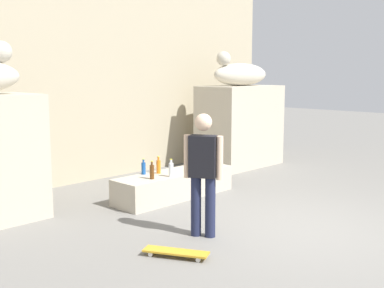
% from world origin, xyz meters
% --- Properties ---
extents(ground_plane, '(40.00, 40.00, 0.00)m').
position_xyz_m(ground_plane, '(0.00, 0.00, 0.00)').
color(ground_plane, slate).
extents(facade_wall, '(10.14, 0.60, 5.98)m').
position_xyz_m(facade_wall, '(0.00, 5.12, 2.99)').
color(facade_wall, tan).
rests_on(facade_wall, ground_plane).
extents(pedestal_right, '(1.99, 1.13, 1.89)m').
position_xyz_m(pedestal_right, '(3.13, 3.65, 0.94)').
color(pedestal_right, '#B7AD99').
rests_on(pedestal_right, ground_plane).
extents(statue_reclining_right, '(1.65, 0.73, 0.78)m').
position_xyz_m(statue_reclining_right, '(3.09, 3.66, 2.17)').
color(statue_reclining_right, beige).
rests_on(statue_reclining_right, pedestal_right).
extents(ledge_block, '(2.35, 0.68, 0.46)m').
position_xyz_m(ledge_block, '(0.00, 2.63, 0.23)').
color(ledge_block, '#B7AD99').
rests_on(ledge_block, ground_plane).
extents(skater, '(0.34, 0.49, 1.67)m').
position_xyz_m(skater, '(-1.15, 0.87, 0.92)').
color(skater, '#1E233F').
rests_on(skater, ground_plane).
extents(skateboard, '(0.54, 0.80, 0.08)m').
position_xyz_m(skateboard, '(-1.94, 0.59, 0.06)').
color(skateboard, gold).
rests_on(skateboard, ground_plane).
extents(bottle_brown, '(0.07, 0.07, 0.31)m').
position_xyz_m(bottle_brown, '(-0.64, 2.50, 0.58)').
color(bottle_brown, '#593314').
rests_on(bottle_brown, ledge_block).
extents(bottle_orange, '(0.08, 0.08, 0.30)m').
position_xyz_m(bottle_orange, '(-0.27, 2.75, 0.58)').
color(bottle_orange, orange).
rests_on(bottle_orange, ledge_block).
extents(bottle_clear, '(0.08, 0.08, 0.31)m').
position_xyz_m(bottle_clear, '(-0.30, 2.40, 0.58)').
color(bottle_clear, silver).
rests_on(bottle_clear, ledge_block).
extents(bottle_blue, '(0.07, 0.07, 0.28)m').
position_xyz_m(bottle_blue, '(-0.50, 2.88, 0.57)').
color(bottle_blue, '#194C99').
rests_on(bottle_blue, ledge_block).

